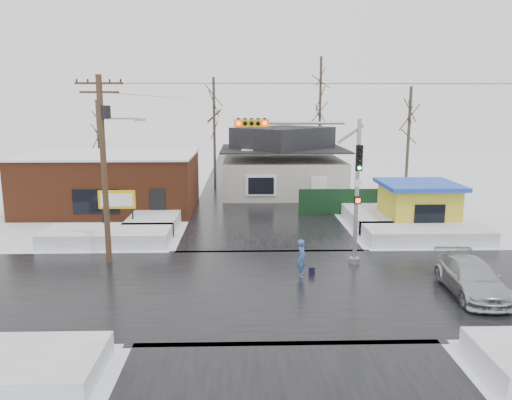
{
  "coord_description": "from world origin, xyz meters",
  "views": [
    {
      "loc": [
        -1.42,
        -20.15,
        7.72
      ],
      "look_at": [
        -0.77,
        4.0,
        3.0
      ],
      "focal_mm": 35.0,
      "sensor_mm": 36.0,
      "label": 1
    }
  ],
  "objects_px": {
    "marquee_sign": "(117,201)",
    "pedestrian": "(302,258)",
    "traffic_signal": "(325,172)",
    "utility_pole": "(105,159)",
    "car": "(472,278)",
    "kiosk": "(418,205)"
  },
  "relations": [
    {
      "from": "kiosk",
      "to": "car",
      "type": "height_order",
      "value": "kiosk"
    },
    {
      "from": "traffic_signal",
      "to": "pedestrian",
      "type": "xyz_separation_m",
      "value": [
        -1.21,
        -1.72,
        -3.68
      ]
    },
    {
      "from": "traffic_signal",
      "to": "car",
      "type": "xyz_separation_m",
      "value": [
        5.47,
        -4.01,
        -3.86
      ]
    },
    {
      "from": "marquee_sign",
      "to": "pedestrian",
      "type": "bearing_deg",
      "value": -38.92
    },
    {
      "from": "traffic_signal",
      "to": "marquee_sign",
      "type": "xyz_separation_m",
      "value": [
        -11.43,
        6.53,
        -2.62
      ]
    },
    {
      "from": "utility_pole",
      "to": "car",
      "type": "xyz_separation_m",
      "value": [
        15.84,
        -4.54,
        -4.43
      ]
    },
    {
      "from": "pedestrian",
      "to": "traffic_signal",
      "type": "bearing_deg",
      "value": -29.37
    },
    {
      "from": "pedestrian",
      "to": "marquee_sign",
      "type": "bearing_deg",
      "value": 56.87
    },
    {
      "from": "utility_pole",
      "to": "kiosk",
      "type": "bearing_deg",
      "value": 20.44
    },
    {
      "from": "kiosk",
      "to": "pedestrian",
      "type": "distance_m",
      "value": 12.07
    },
    {
      "from": "utility_pole",
      "to": "car",
      "type": "bearing_deg",
      "value": -16.01
    },
    {
      "from": "kiosk",
      "to": "utility_pole",
      "type": "bearing_deg",
      "value": -159.56
    },
    {
      "from": "kiosk",
      "to": "pedestrian",
      "type": "xyz_separation_m",
      "value": [
        -8.28,
        -8.75,
        -0.61
      ]
    },
    {
      "from": "marquee_sign",
      "to": "car",
      "type": "bearing_deg",
      "value": -31.93
    },
    {
      "from": "pedestrian",
      "to": "car",
      "type": "height_order",
      "value": "pedestrian"
    },
    {
      "from": "utility_pole",
      "to": "car",
      "type": "relative_size",
      "value": 1.91
    },
    {
      "from": "traffic_signal",
      "to": "car",
      "type": "relative_size",
      "value": 1.49
    },
    {
      "from": "kiosk",
      "to": "car",
      "type": "bearing_deg",
      "value": -98.21
    },
    {
      "from": "marquee_sign",
      "to": "pedestrian",
      "type": "relative_size",
      "value": 1.49
    },
    {
      "from": "utility_pole",
      "to": "traffic_signal",
      "type": "bearing_deg",
      "value": -2.95
    },
    {
      "from": "traffic_signal",
      "to": "pedestrian",
      "type": "distance_m",
      "value": 4.24
    },
    {
      "from": "traffic_signal",
      "to": "marquee_sign",
      "type": "relative_size",
      "value": 2.75
    }
  ]
}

